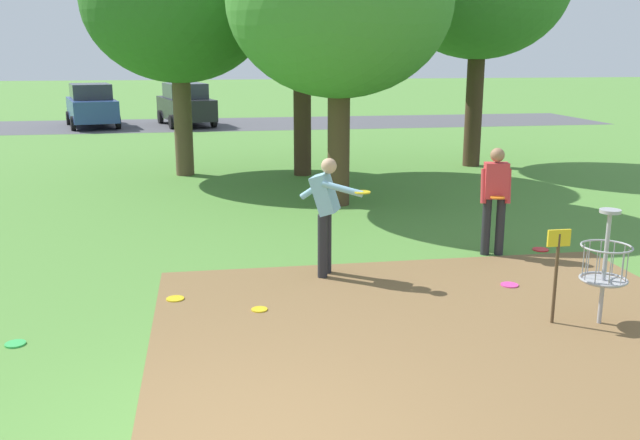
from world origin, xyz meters
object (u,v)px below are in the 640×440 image
object	(u,v)px
player_throwing	(495,195)
frisbee_near_basket	(259,310)
tree_mid_left	(177,2)
disc_golf_basket	(600,263)
frisbee_by_tee	(175,299)
frisbee_mid_grass	(509,285)
tree_near_left	(340,1)
parked_car_center_left	(186,104)
frisbee_far_right	(15,344)
parked_car_leftmost	(92,105)
frisbee_far_left	(540,250)
player_foreground_watching	(326,209)

from	to	relation	value
player_throwing	frisbee_near_basket	size ratio (longest dim) A/B	8.41
player_throwing	tree_mid_left	world-z (taller)	tree_mid_left
disc_golf_basket	frisbee_near_basket	world-z (taller)	disc_golf_basket
player_throwing	frisbee_by_tee	world-z (taller)	player_throwing
frisbee_mid_grass	tree_near_left	distance (m)	7.03
frisbee_by_tee	tree_mid_left	size ratio (longest dim) A/B	0.04
frisbee_mid_grass	tree_mid_left	world-z (taller)	tree_mid_left
tree_mid_left	parked_car_center_left	size ratio (longest dim) A/B	1.42
frisbee_far_right	frisbee_near_basket	bearing A→B (deg)	12.31
disc_golf_basket	player_throwing	size ratio (longest dim) A/B	0.81
frisbee_mid_grass	parked_car_leftmost	distance (m)	24.45
frisbee_far_left	parked_car_center_left	xyz separation A→B (m)	(-6.14, 21.14, 0.91)
tree_near_left	frisbee_mid_grass	bearing A→B (deg)	-76.38
frisbee_far_right	frisbee_far_left	bearing A→B (deg)	18.75
frisbee_near_basket	player_throwing	bearing A→B (deg)	25.53
disc_golf_basket	frisbee_mid_grass	xyz separation A→B (m)	(-0.41, 1.44, -0.74)
frisbee_near_basket	player_foreground_watching	bearing A→B (deg)	49.60
frisbee_far_right	frisbee_by_tee	bearing A→B (deg)	34.59
player_foreground_watching	frisbee_far_right	size ratio (longest dim) A/B	7.70
player_throwing	tree_near_left	distance (m)	5.43
frisbee_far_left	frisbee_by_tee	bearing A→B (deg)	-166.65
disc_golf_basket	frisbee_near_basket	bearing A→B (deg)	164.59
player_throwing	frisbee_far_right	bearing A→B (deg)	-159.71
frisbee_by_tee	frisbee_far_right	bearing A→B (deg)	-145.41
disc_golf_basket	player_foreground_watching	size ratio (longest dim) A/B	0.81
frisbee_far_right	parked_car_leftmost	size ratio (longest dim) A/B	0.05
frisbee_far_left	tree_mid_left	bearing A→B (deg)	125.61
frisbee_far_left	tree_near_left	size ratio (longest dim) A/B	0.04
parked_car_leftmost	parked_car_center_left	world-z (taller)	same
player_throwing	frisbee_near_basket	distance (m)	4.38
frisbee_far_left	tree_near_left	xyz separation A→B (m)	(-2.60, 3.97, 4.12)
frisbee_mid_grass	frisbee_far_left	xyz separation A→B (m)	(1.25, 1.58, 0.00)
disc_golf_basket	frisbee_mid_grass	distance (m)	1.67
parked_car_center_left	player_foreground_watching	bearing A→B (deg)	-83.59
tree_mid_left	parked_car_leftmost	world-z (taller)	tree_mid_left
frisbee_near_basket	frisbee_mid_grass	world-z (taller)	same
disc_golf_basket	player_foreground_watching	world-z (taller)	player_foreground_watching
frisbee_far_right	tree_near_left	world-z (taller)	tree_near_left
frisbee_mid_grass	parked_car_leftmost	world-z (taller)	parked_car_leftmost
player_foreground_watching	frisbee_near_basket	size ratio (longest dim) A/B	8.41
frisbee_by_tee	frisbee_far_right	size ratio (longest dim) A/B	1.05
frisbee_near_basket	tree_near_left	xyz separation A→B (m)	(2.15, 5.91, 4.12)
frisbee_near_basket	tree_mid_left	bearing A→B (deg)	96.42
frisbee_far_left	player_throwing	bearing A→B (deg)	-173.51
disc_golf_basket	frisbee_far_left	size ratio (longest dim) A/B	5.38
player_throwing	frisbee_by_tee	bearing A→B (deg)	-165.44
frisbee_far_left	frisbee_far_right	xyz separation A→B (m)	(-7.49, -2.54, 0.00)
frisbee_by_tee	tree_mid_left	distance (m)	10.54
frisbee_far_left	disc_golf_basket	bearing A→B (deg)	-105.63
frisbee_near_basket	frisbee_far_left	world-z (taller)	same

